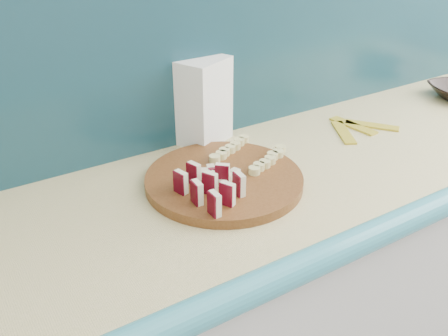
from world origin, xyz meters
TOP-DOWN VIEW (x-y plane):
  - kitchen_counter at (0.10, 1.50)m, footprint 2.20×0.63m
  - backsplash at (0.10, 1.79)m, footprint 2.20×0.02m
  - cutting_board at (-0.16, 1.53)m, footprint 0.49×0.49m
  - apple_wedges at (-0.23, 1.47)m, footprint 0.13×0.17m
  - apple_chunks at (-0.18, 1.52)m, footprint 0.06×0.06m
  - banana_slices at (-0.05, 1.58)m, footprint 0.19×0.18m
  - flour_bag at (-0.07, 1.76)m, footprint 0.16×0.14m
  - banana_peel at (0.34, 1.59)m, footprint 0.22×0.18m

SIDE VIEW (x-z plane):
  - kitchen_counter at x=0.10m, z-range 0.00..0.91m
  - banana_peel at x=0.34m, z-range 0.91..0.92m
  - cutting_board at x=-0.16m, z-range 0.91..0.93m
  - banana_slices at x=-0.05m, z-range 0.93..0.95m
  - apple_chunks at x=-0.18m, z-range 0.93..0.95m
  - apple_wedges at x=-0.23m, z-range 0.93..0.98m
  - flour_bag at x=-0.07m, z-range 0.91..1.14m
  - backsplash at x=0.10m, z-range 0.91..1.41m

